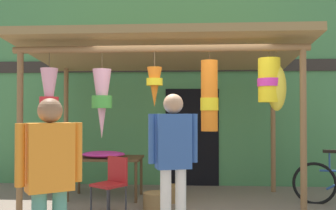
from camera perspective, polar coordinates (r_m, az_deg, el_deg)
The scene contains 9 objects.
shop_facade at distance 8.14m, azimuth 2.53°, elevation 2.31°, with size 9.56×0.29×4.00m.
market_stall_canopy at distance 6.34m, azimuth -0.51°, elevation 6.38°, with size 4.54×2.53×2.72m.
display_table at distance 6.96m, azimuth -9.18°, elevation -8.22°, with size 1.27×0.76×0.72m.
flower_heap_on_table at distance 6.86m, azimuth -9.43°, elevation -7.22°, with size 0.76×0.53×0.11m.
folding_chair at distance 5.91m, azimuth -8.24°, elevation -10.92°, with size 0.56×0.56×0.84m.
wicker_basket_by_table at distance 6.18m, azimuth -1.86°, elevation -14.03°, with size 0.39×0.39×0.26m, color olive.
wicker_basket_spare at distance 6.73m, azimuth 0.69°, elevation -12.95°, with size 0.42×0.42×0.26m, color olive.
vendor_in_orange at distance 4.54m, azimuth 0.78°, elevation -7.22°, with size 0.57×0.33×1.73m.
customer_foreground at distance 3.65m, azimuth -17.13°, elevation -9.63°, with size 0.50×0.41×1.64m.
Camera 1 is at (0.18, -5.34, 1.51)m, focal length 41.13 mm.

